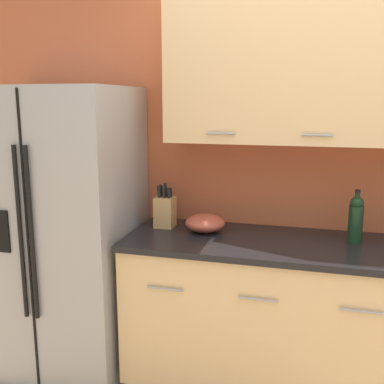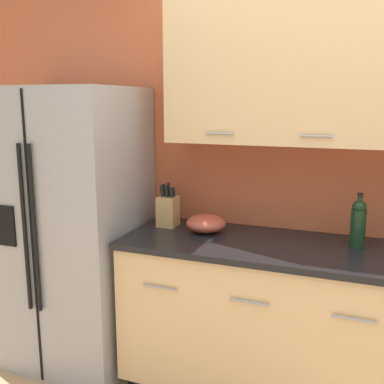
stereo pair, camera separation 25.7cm
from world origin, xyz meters
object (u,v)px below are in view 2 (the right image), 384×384
object	(u,v)px
knife_block	(168,210)
wine_bottle	(358,222)
refrigerator	(70,228)
mixing_bowl	(206,223)

from	to	relation	value
knife_block	wine_bottle	xyz separation A→B (m)	(1.10, -0.02, 0.04)
refrigerator	wine_bottle	bearing A→B (deg)	4.43
refrigerator	mixing_bowl	world-z (taller)	refrigerator
refrigerator	wine_bottle	xyz separation A→B (m)	(1.72, 0.13, 0.17)
wine_bottle	mixing_bowl	size ratio (longest dim) A/B	1.24
mixing_bowl	refrigerator	bearing A→B (deg)	-172.62
refrigerator	mixing_bowl	xyz separation A→B (m)	(0.88, 0.11, 0.09)
refrigerator	knife_block	xyz separation A→B (m)	(0.62, 0.15, 0.14)
refrigerator	mixing_bowl	bearing A→B (deg)	7.38
knife_block	refrigerator	bearing A→B (deg)	-166.36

